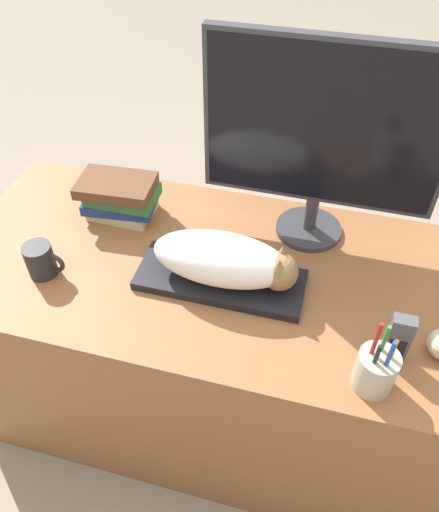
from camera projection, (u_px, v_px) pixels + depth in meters
The scene contains 9 objects.
ground_plane at pixel (189, 495), 1.59m from camera, with size 12.00×12.00×0.00m, color gray.
desk at pixel (217, 345), 1.58m from camera, with size 1.47×0.68×0.70m.
keyboard at pixel (221, 280), 1.29m from camera, with size 0.43×0.17×0.02m.
cat at pixel (228, 260), 1.23m from camera, with size 0.37×0.15×0.13m.
monitor at pixel (324, 134), 1.22m from camera, with size 0.61×0.19×0.55m.
coffee_mug at pixel (41, 260), 1.29m from camera, with size 0.11×0.07×0.09m.
pen_cup at pixel (376, 370), 1.04m from camera, with size 0.09×0.09×0.20m.
phone at pixel (398, 338), 1.09m from camera, with size 0.05×0.03×0.13m.
book_stack at pixel (120, 197), 1.45m from camera, with size 0.22×0.15×0.13m.
Camera 1 is at (0.25, -0.56, 1.66)m, focal length 35.00 mm.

